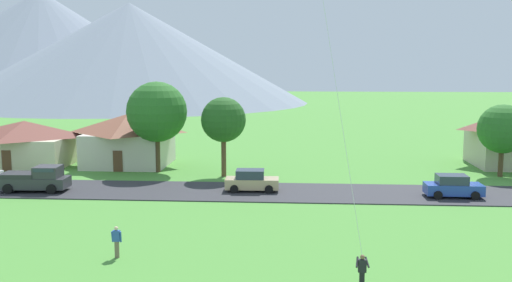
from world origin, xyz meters
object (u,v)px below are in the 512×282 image
Objects in this scene: parked_car_tan_west_end at (252,181)px; watcher_person at (117,241)px; tree_near_left at (503,129)px; pickup_truck_charcoal_east_side at (36,179)px; house_leftmost at (129,139)px; parked_car_blue_mid_west at (453,187)px; tree_left_of_center at (223,120)px; tree_center at (157,112)px; house_right_center at (25,142)px; house_left_center at (512,137)px.

watcher_person is (-5.80, -15.94, 0.01)m from parked_car_tan_west_end.
pickup_truck_charcoal_east_side is at bearing -167.03° from tree_near_left.
house_leftmost is 2.01× the size of parked_car_blue_mid_west.
tree_left_of_center reaches higher than tree_near_left.
pickup_truck_charcoal_east_side is (-13.95, -7.31, -4.03)m from tree_left_of_center.
parked_car_tan_west_end is (9.36, -7.63, -4.77)m from tree_center.
parked_car_tan_west_end is at bearing -24.64° from house_right_center.
parked_car_blue_mid_west is 2.51× the size of watcher_person.
pickup_truck_charcoal_east_side is at bearing 127.19° from watcher_person.
tree_near_left is 11.38m from parked_car_blue_mid_west.
tree_near_left is 0.77× the size of tree_center.
watcher_person is at bearing -110.00° from parked_car_tan_west_end.
watcher_person is (3.56, -23.57, -4.76)m from tree_center.
pickup_truck_charcoal_east_side reaches higher than parked_car_blue_mid_west.
parked_car_tan_west_end is at bearing -40.37° from house_leftmost.
tree_near_left is at bearing -117.56° from house_left_center.
house_left_center is at bearing 9.51° from tree_center.
parked_car_tan_west_end is (2.97, -6.02, -4.23)m from tree_left_of_center.
tree_center is 24.31m from watcher_person.
house_right_center is at bearing -177.05° from house_left_center.
watcher_person is at bearing -52.81° from pickup_truck_charcoal_east_side.
tree_left_of_center is 22.54m from watcher_person.
parked_car_blue_mid_west is at bearing -19.38° from tree_center.
house_leftmost reaches higher than parked_car_tan_west_end.
house_right_center is 21.44m from tree_left_of_center.
tree_center is at bearing -12.70° from house_right_center.
house_leftmost is 0.84× the size of house_right_center.
house_right_center is 40.78m from parked_car_blue_mid_west.
tree_left_of_center is at bearing 158.85° from parked_car_blue_mid_west.
tree_left_of_center is (-27.77, -7.33, 2.24)m from house_left_center.
parked_car_tan_west_end is (13.15, -11.18, -1.80)m from house_leftmost.
tree_center is 5.05× the size of watcher_person.
pickup_truck_charcoal_east_side is (-3.77, -12.47, -1.60)m from house_leftmost.
tree_center reaches higher than house_right_center.
tree_near_left is 23.37m from parked_car_tan_west_end.
parked_car_blue_mid_west is at bearing -21.15° from tree_left_of_center.
parked_car_blue_mid_west is (38.98, -11.90, -1.41)m from house_right_center.
tree_left_of_center is (10.18, -5.16, 2.43)m from house_leftmost.
watcher_person is at bearing -97.36° from tree_left_of_center.
house_right_center is 45.64m from tree_near_left.
house_left_center is 1.86× the size of parked_car_blue_mid_west.
house_leftmost is 1.18× the size of tree_left_of_center.
house_right_center is 2.39× the size of parked_car_blue_mid_west.
house_right_center reaches higher than pickup_truck_charcoal_east_side.
tree_near_left is (34.97, -3.55, 1.63)m from house_leftmost.
house_leftmost is 11.67m from tree_left_of_center.
parked_car_blue_mid_west is (24.68, -8.68, -4.77)m from tree_center.
house_left_center is at bearing 2.95° from house_right_center.
parked_car_blue_mid_west is (-6.51, -8.68, -3.43)m from tree_near_left.
tree_left_of_center is at bearing -165.22° from house_left_center.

